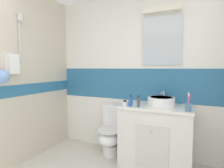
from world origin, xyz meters
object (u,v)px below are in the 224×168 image
Objects in this scene: toilet at (112,132)px; hair_gel_jar at (125,103)px; soap_dispenser at (130,102)px; sink_basin at (161,101)px; deodorant_spray_can at (139,102)px; toothbrush_cup at (188,107)px.

hair_gel_jar is (0.30, -0.22, 0.52)m from toilet.
soap_dispenser is (0.38, -0.23, 0.55)m from toilet.
deodorant_spray_can is at bearing -135.64° from sink_basin.
sink_basin is 0.34m from deodorant_spray_can.
toilet is at bearing 153.80° from deodorant_spray_can.
sink_basin is 0.52× the size of toilet.
sink_basin is at bearing 44.36° from deodorant_spray_can.
sink_basin is 2.55× the size of soap_dispenser.
toilet is 3.47× the size of toothbrush_cup.
deodorant_spray_can is at bearing -8.99° from soap_dispenser.
soap_dispenser reaches higher than toilet.
toothbrush_cup reaches higher than deodorant_spray_can.
sink_basin is 1.81× the size of toothbrush_cup.
toothbrush_cup is (1.10, -0.23, 0.54)m from toilet.
sink_basin is 0.42m from toothbrush_cup.
soap_dispenser is at bearing -30.71° from toilet.
toothbrush_cup reaches higher than toilet.
toothbrush_cup is 1.41× the size of soap_dispenser.
hair_gel_jar reaches higher than toilet.
deodorant_spray_can is (-0.60, -0.02, 0.02)m from toothbrush_cup.
soap_dispenser is 0.09m from hair_gel_jar.
sink_basin is 0.43m from soap_dispenser.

